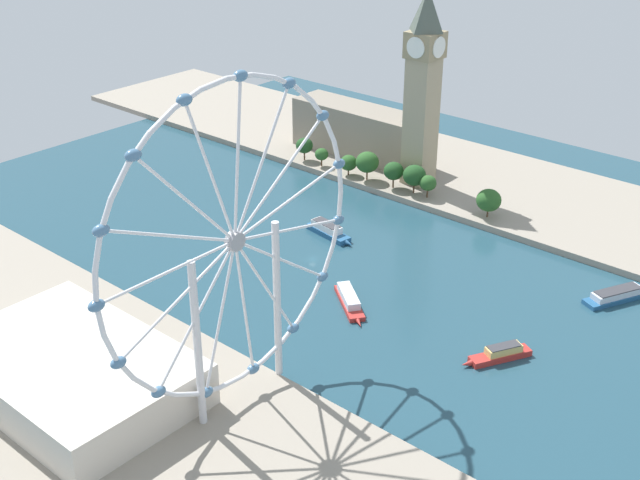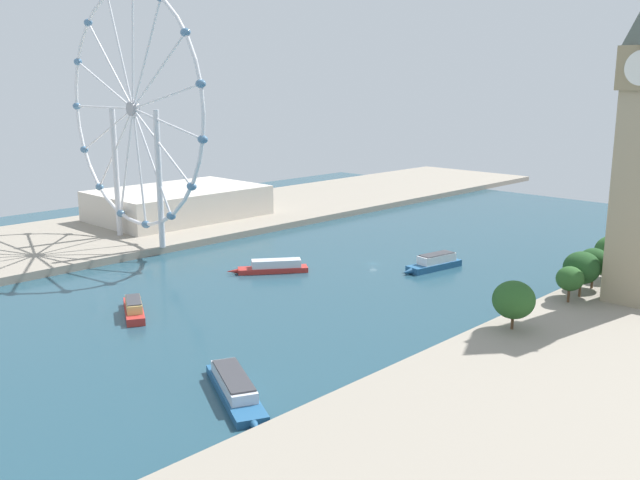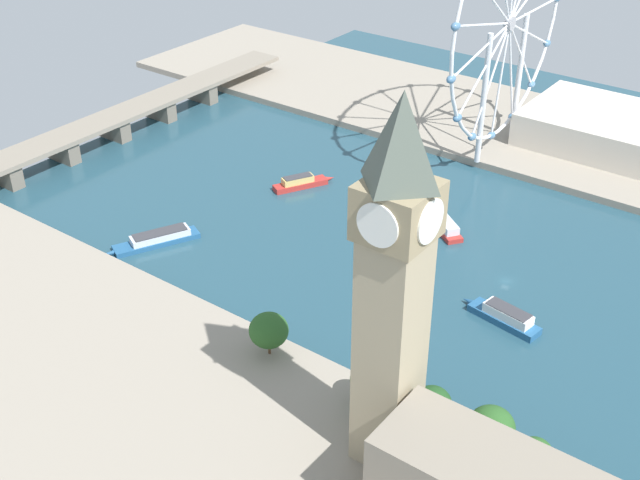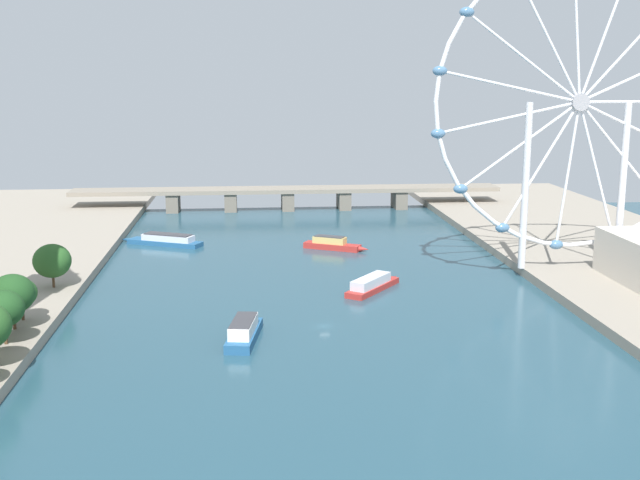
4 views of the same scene
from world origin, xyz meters
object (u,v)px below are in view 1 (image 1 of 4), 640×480
clock_tower (423,86)px  tour_boat_0 (500,354)px  parliament_block (359,131)px  riverside_hall (73,372)px  tour_boat_2 (349,300)px  tour_boat_3 (620,295)px  tour_boat_1 (328,231)px  ferris_wheel (235,244)px

clock_tower → tour_boat_0: 159.89m
tour_boat_0 → parliament_block: bearing=-98.7°
parliament_block → riverside_hall: 234.39m
tour_boat_2 → tour_boat_0: bearing=42.2°
tour_boat_3 → riverside_hall: bearing=174.3°
tour_boat_1 → ferris_wheel: bearing=-53.1°
ferris_wheel → tour_boat_0: ferris_wheel is taller
clock_tower → riverside_hall: size_ratio=1.21×
clock_tower → tour_boat_1: bearing=1.3°
tour_boat_1 → tour_boat_3: tour_boat_1 is taller
riverside_hall → tour_boat_1: (-143.02, -15.47, -7.80)m
tour_boat_3 → tour_boat_0: bearing=-166.8°
ferris_wheel → tour_boat_0: size_ratio=4.15×
riverside_hall → tour_boat_2: size_ratio=3.00×
riverside_hall → tour_boat_3: size_ratio=2.27×
tour_boat_0 → ferris_wheel: bearing=-4.9°
parliament_block → tour_boat_1: parliament_block is taller
tour_boat_2 → tour_boat_1: bearing=174.8°
riverside_hall → tour_boat_0: riverside_hall is taller
ferris_wheel → tour_boat_2: 89.73m
tour_boat_0 → tour_boat_1: bearing=-79.7°
riverside_hall → tour_boat_2: riverside_hall is taller
clock_tower → tour_boat_2: bearing=22.7°
parliament_block → tour_boat_0: parliament_block is taller
parliament_block → tour_boat_3: bearing=73.4°
ferris_wheel → tour_boat_2: (-69.53, -13.13, -55.18)m
parliament_block → tour_boat_1: bearing=30.6°
ferris_wheel → tour_boat_1: size_ratio=3.72×
clock_tower → tour_boat_0: (105.58, 108.80, -50.79)m
riverside_hall → tour_boat_3: (-174.77, 106.06, -8.27)m
tour_boat_0 → tour_boat_1: size_ratio=0.90×
tour_boat_0 → tour_boat_2: (5.96, -62.15, -0.07)m
tour_boat_2 → tour_boat_3: size_ratio=0.76×
ferris_wheel → riverside_hall: (33.18, -42.64, -46.95)m
riverside_hall → tour_boat_3: bearing=148.7°
tour_boat_1 → tour_boat_2: (40.31, 44.97, -0.42)m
tour_boat_0 → tour_boat_2: tour_boat_0 is taller
clock_tower → riverside_hall: clock_tower is taller
riverside_hall → parliament_block: bearing=-164.1°
clock_tower → ferris_wheel: bearing=18.3°
parliament_block → tour_boat_1: (82.35, 48.63, -13.84)m
parliament_block → ferris_wheel: (192.19, 106.74, 40.92)m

